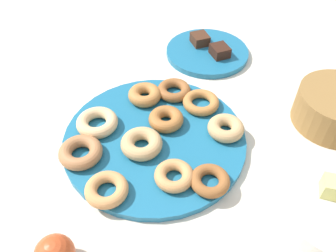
# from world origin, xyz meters

# --- Properties ---
(ground_plane) EXTENTS (2.40, 2.40, 0.00)m
(ground_plane) POSITION_xyz_m (0.00, 0.00, 0.00)
(ground_plane) COLOR beige
(donut_plate) EXTENTS (0.41, 0.41, 0.02)m
(donut_plate) POSITION_xyz_m (0.00, 0.00, 0.01)
(donut_plate) COLOR #1E6B93
(donut_plate) RESTS_ON ground_plane
(donut_0) EXTENTS (0.09, 0.09, 0.03)m
(donut_0) POSITION_xyz_m (-0.13, -0.02, 0.03)
(donut_0) COLOR #BC7A3D
(donut_0) RESTS_ON donut_plate
(donut_1) EXTENTS (0.09, 0.09, 0.03)m
(donut_1) POSITION_xyz_m (0.00, 0.16, 0.03)
(donut_1) COLOR tan
(donut_1) RESTS_ON donut_plate
(donut_2) EXTENTS (0.11, 0.11, 0.02)m
(donut_2) POSITION_xyz_m (0.14, -0.10, 0.03)
(donut_2) COLOR tan
(donut_2) RESTS_ON donut_plate
(donut_3) EXTENTS (0.13, 0.13, 0.03)m
(donut_3) POSITION_xyz_m (-0.04, -0.13, 0.03)
(donut_3) COLOR #EABC84
(donut_3) RESTS_ON donut_plate
(donut_4) EXTENTS (0.12, 0.12, 0.03)m
(donut_4) POSITION_xyz_m (0.05, -0.16, 0.03)
(donut_4) COLOR #B27547
(donut_4) RESTS_ON donut_plate
(donut_5) EXTENTS (0.09, 0.09, 0.02)m
(donut_5) POSITION_xyz_m (-0.14, 0.05, 0.03)
(donut_5) COLOR #995B2D
(donut_5) RESTS_ON donut_plate
(donut_6) EXTENTS (0.10, 0.10, 0.03)m
(donut_6) POSITION_xyz_m (-0.04, 0.03, 0.03)
(donut_6) COLOR #AD6B33
(donut_6) RESTS_ON donut_plate
(donut_7) EXTENTS (0.09, 0.09, 0.02)m
(donut_7) POSITION_xyz_m (0.14, 0.10, 0.03)
(donut_7) COLOR #995B2D
(donut_7) RESTS_ON donut_plate
(donut_8) EXTENTS (0.12, 0.12, 0.02)m
(donut_8) POSITION_xyz_m (-0.09, 0.12, 0.03)
(donut_8) COLOR #BC7A3D
(donut_8) RESTS_ON donut_plate
(donut_9) EXTENTS (0.13, 0.13, 0.03)m
(donut_9) POSITION_xyz_m (0.03, -0.03, 0.03)
(donut_9) COLOR tan
(donut_9) RESTS_ON donut_plate
(donut_10) EXTENTS (0.11, 0.11, 0.02)m
(donut_10) POSITION_xyz_m (0.12, 0.03, 0.03)
(donut_10) COLOR tan
(donut_10) RESTS_ON donut_plate
(cake_plate) EXTENTS (0.24, 0.24, 0.02)m
(cake_plate) POSITION_xyz_m (-0.33, 0.17, 0.01)
(cake_plate) COLOR #1E6B93
(cake_plate) RESTS_ON ground_plane
(brownie_near) EXTENTS (0.06, 0.06, 0.03)m
(brownie_near) POSITION_xyz_m (-0.37, 0.15, 0.03)
(brownie_near) COLOR #472819
(brownie_near) RESTS_ON cake_plate
(brownie_far) EXTENTS (0.06, 0.06, 0.03)m
(brownie_far) POSITION_xyz_m (-0.30, 0.20, 0.03)
(brownie_far) COLOR #381E14
(brownie_far) RESTS_ON cake_plate
(fruit_bowl) EXTENTS (0.18, 0.18, 0.04)m
(fruit_bowl) POSITION_xyz_m (0.22, 0.31, 0.02)
(fruit_bowl) COLOR silver
(fruit_bowl) RESTS_ON ground_plane
(melon_chunk_left) EXTENTS (0.05, 0.05, 0.04)m
(melon_chunk_left) POSITION_xyz_m (0.19, 0.31, 0.06)
(melon_chunk_left) COLOR #DBD67A
(melon_chunk_left) RESTS_ON fruit_bowl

